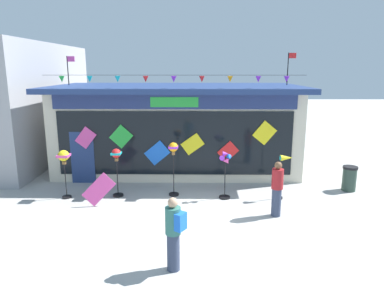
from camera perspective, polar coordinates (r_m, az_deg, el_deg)
The scene contains 11 objects.
ground_plane at distance 10.40m, azimuth 0.79°, elevation -12.37°, with size 80.00×80.00×0.00m, color #ADAAA5.
kite_shop_building at distance 15.17m, azimuth -2.36°, elevation 2.85°, with size 10.20×5.08×4.97m.
wind_spinner_far_left at distance 12.40m, azimuth -20.26°, elevation -2.39°, with size 0.38×0.38×1.67m.
wind_spinner_left at distance 12.10m, azimuth -12.27°, elevation -2.71°, with size 0.36×0.36×1.68m.
wind_spinner_center_left at distance 11.87m, azimuth -3.06°, elevation -1.84°, with size 0.35×0.35×1.88m.
wind_spinner_center_right at distance 11.71m, azimuth 5.47°, elevation -4.05°, with size 0.42×0.38×1.66m.
wind_spinner_right at distance 12.02m, azimuth 14.89°, elevation -3.69°, with size 0.55×0.29×1.54m.
person_near_camera at distance 10.67m, azimuth 13.76°, elevation -7.13°, with size 0.34×0.34×1.68m.
person_mid_plaza at distance 7.73m, azimuth -2.99°, elevation -14.29°, with size 0.48×0.43×1.68m.
trash_bin at distance 13.81m, azimuth 24.39°, elevation -5.15°, with size 0.52×0.52×0.90m.
display_kite_on_ground at distance 11.61m, azimuth -15.03°, elevation -7.21°, with size 0.55×0.03×1.00m, color #EA4CA3.
Camera 1 is at (-0.02, -9.44, 4.36)m, focal length 32.53 mm.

